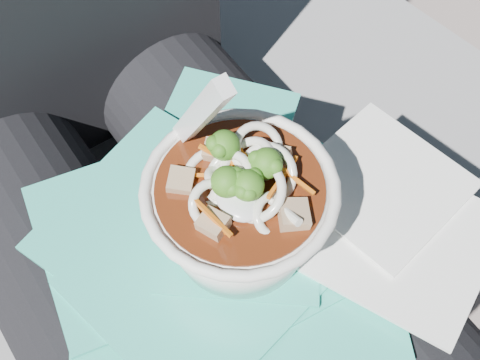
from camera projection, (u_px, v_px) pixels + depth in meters
stone_ledge at (157, 291)px, 0.94m from camera, size 1.06×0.63×0.42m
lap at (206, 291)px, 0.63m from camera, size 0.35×0.48×0.16m
person_body at (153, 204)px, 0.64m from camera, size 0.34×0.94×0.97m
plastic_bag at (209, 239)px, 0.56m from camera, size 0.33×0.35×0.02m
napkins at (395, 218)px, 0.56m from camera, size 0.18×0.21×0.01m
udon_bowl at (240, 207)px, 0.50m from camera, size 0.16×0.16×0.20m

